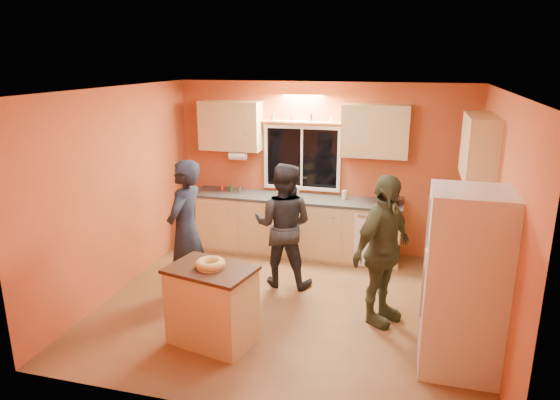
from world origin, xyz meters
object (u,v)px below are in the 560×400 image
(island, at_px, (212,304))
(person_left, at_px, (186,230))
(refrigerator, at_px, (464,283))
(person_right, at_px, (383,251))
(person_center, at_px, (283,225))

(island, relative_size, person_left, 0.56)
(refrigerator, relative_size, person_right, 1.04)
(island, xyz_separation_m, person_center, (0.36, 1.58, 0.39))
(person_left, bearing_deg, island, 40.97)
(person_center, relative_size, person_right, 0.95)
(refrigerator, distance_m, island, 2.54)
(person_right, bearing_deg, person_left, 118.83)
(refrigerator, distance_m, person_left, 3.28)
(island, distance_m, person_center, 1.67)
(island, height_order, person_left, person_left)
(person_center, height_order, person_right, person_right)
(person_center, distance_m, person_right, 1.48)
(refrigerator, xyz_separation_m, person_right, (-0.80, 0.71, -0.03))
(refrigerator, xyz_separation_m, island, (-2.49, -0.19, -0.47))
(island, bearing_deg, person_left, 140.16)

